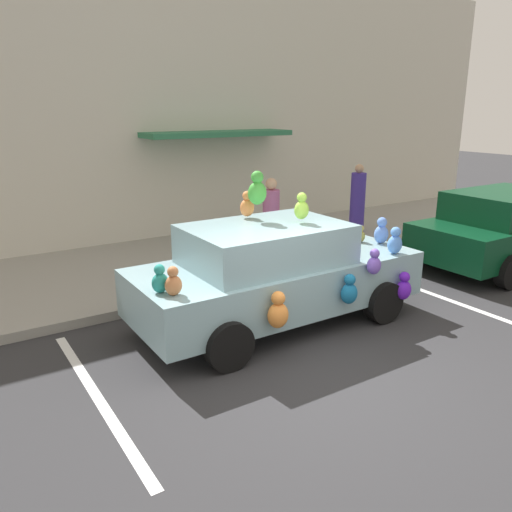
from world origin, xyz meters
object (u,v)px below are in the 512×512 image
(parked_sedan_behind, at_px, (508,228))
(pedestrian_near_shopfront, at_px, (358,201))
(plush_covered_car, at_px, (276,273))
(pedestrian_walking_past, at_px, (271,226))
(teddy_bear_on_sidewalk, at_px, (300,243))

(parked_sedan_behind, relative_size, pedestrian_near_shopfront, 2.58)
(plush_covered_car, xyz_separation_m, parked_sedan_behind, (5.67, -0.14, -0.01))
(pedestrian_walking_past, bearing_deg, teddy_bear_on_sidewalk, 6.94)
(plush_covered_car, distance_m, parked_sedan_behind, 5.67)
(plush_covered_car, bearing_deg, pedestrian_walking_past, 57.31)
(teddy_bear_on_sidewalk, height_order, pedestrian_walking_past, pedestrian_walking_past)
(teddy_bear_on_sidewalk, bearing_deg, plush_covered_car, -134.75)
(teddy_bear_on_sidewalk, height_order, pedestrian_near_shopfront, pedestrian_near_shopfront)
(parked_sedan_behind, relative_size, teddy_bear_on_sidewalk, 5.85)
(pedestrian_walking_past, bearing_deg, plush_covered_car, -122.69)
(plush_covered_car, relative_size, parked_sedan_behind, 1.00)
(plush_covered_car, relative_size, pedestrian_walking_past, 2.51)
(teddy_bear_on_sidewalk, relative_size, pedestrian_walking_past, 0.43)
(plush_covered_car, relative_size, teddy_bear_on_sidewalk, 5.86)
(plush_covered_car, height_order, pedestrian_near_shopfront, plush_covered_car)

